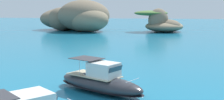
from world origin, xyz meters
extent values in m
ellipsoid|color=#84755B|center=(-18.97, 71.61, 3.73)|extent=(17.75, 18.09, 7.47)
ellipsoid|color=#756651|center=(-21.18, 74.17, 4.95)|extent=(21.43, 21.28, 9.89)
ellipsoid|color=#756651|center=(-21.19, 71.50, 4.42)|extent=(12.50, 12.23, 8.85)
ellipsoid|color=#9E8966|center=(-25.20, 80.33, 2.14)|extent=(18.42, 19.59, 4.27)
ellipsoid|color=#756651|center=(-28.82, 80.73, 3.76)|extent=(24.20, 23.97, 7.52)
ellipsoid|color=#756651|center=(-29.32, 75.54, 3.77)|extent=(11.24, 11.15, 7.53)
ellipsoid|color=#756651|center=(2.38, 73.46, 3.60)|extent=(8.50, 8.71, 7.21)
ellipsoid|color=#756651|center=(5.53, 74.47, 1.94)|extent=(9.98, 10.43, 3.88)
ellipsoid|color=#84755B|center=(4.15, 75.93, 1.66)|extent=(12.63, 14.93, 3.33)
ellipsoid|color=#517538|center=(0.03, 75.02, 5.77)|extent=(10.31, 9.37, 1.60)
cube|color=#2D4756|center=(-1.86, -0.71, 2.21)|extent=(1.55, 1.33, 0.67)
ellipsoid|color=#2D2D33|center=(-1.05, 8.34, 0.73)|extent=(8.81, 6.31, 1.46)
ellipsoid|color=black|center=(-1.05, 8.34, 0.40)|extent=(8.99, 6.44, 0.18)
cube|color=#C6B793|center=(-1.62, 8.64, 1.35)|extent=(5.21, 4.16, 0.06)
cube|color=silver|center=(-0.67, 8.14, 1.99)|extent=(2.98, 2.73, 1.20)
cube|color=#2D4756|center=(0.42, 7.56, 2.11)|extent=(1.03, 1.61, 0.64)
cylinder|color=silver|center=(1.92, 6.76, 1.53)|extent=(0.88, 1.61, 0.04)
cube|color=#333338|center=(-2.38, 9.04, 2.73)|extent=(3.22, 2.99, 0.04)
cylinder|color=silver|center=(-1.95, 9.84, 2.04)|extent=(0.03, 0.03, 1.38)
cylinder|color=silver|center=(-2.80, 8.25, 2.04)|extent=(0.03, 0.03, 1.38)
camera|label=1|loc=(4.23, -14.80, 6.99)|focal=45.99mm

